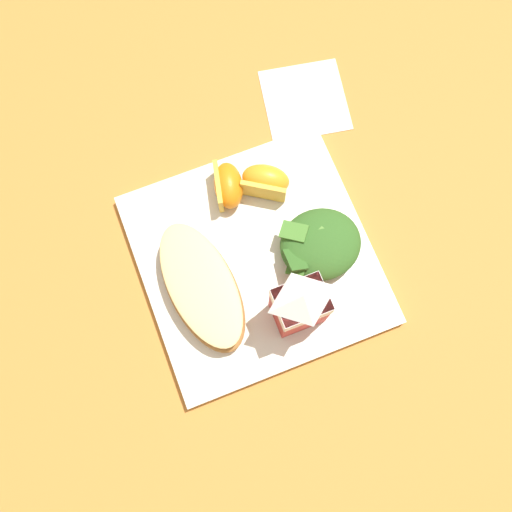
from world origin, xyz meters
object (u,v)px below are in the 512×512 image
object	(u,v)px
orange_wedge_middle	(230,185)
paper_napkin	(305,100)
orange_wedge_front	(265,181)
green_salad_pile	(320,244)
white_plate	(256,260)
cheesy_pizza_bread	(202,287)
milk_carton	(300,304)

from	to	relation	value
orange_wedge_middle	paper_napkin	size ratio (longest dim) A/B	0.61
orange_wedge_front	paper_napkin	xyz separation A→B (m)	(-0.10, -0.10, -0.03)
orange_wedge_front	green_salad_pile	bearing A→B (deg)	107.29
white_plate	cheesy_pizza_bread	bearing A→B (deg)	10.30
white_plate	paper_napkin	distance (m)	0.24
green_salad_pile	paper_napkin	distance (m)	0.22
white_plate	milk_carton	xyz separation A→B (m)	(-0.02, 0.08, 0.07)
milk_carton	white_plate	bearing A→B (deg)	-75.78
green_salad_pile	milk_carton	world-z (taller)	milk_carton
white_plate	orange_wedge_middle	xyz separation A→B (m)	(-0.00, -0.09, 0.03)
green_salad_pile	cheesy_pizza_bread	bearing A→B (deg)	-1.37
white_plate	paper_napkin	bearing A→B (deg)	-127.75
cheesy_pizza_bread	green_salad_pile	world-z (taller)	green_salad_pile
green_salad_pile	orange_wedge_middle	world-z (taller)	green_salad_pile
cheesy_pizza_bread	orange_wedge_front	world-z (taller)	orange_wedge_front
milk_carton	orange_wedge_front	world-z (taller)	milk_carton
cheesy_pizza_bread	milk_carton	distance (m)	0.12
milk_carton	green_salad_pile	bearing A→B (deg)	-131.06
cheesy_pizza_bread	orange_wedge_front	xyz separation A→B (m)	(-0.12, -0.10, 0.00)
white_plate	green_salad_pile	xyz separation A→B (m)	(-0.08, 0.02, 0.03)
white_plate	orange_wedge_front	size ratio (longest dim) A/B	4.00
green_salad_pile	orange_wedge_front	xyz separation A→B (m)	(0.03, -0.10, -0.00)
milk_carton	orange_wedge_middle	world-z (taller)	milk_carton
white_plate	paper_napkin	xyz separation A→B (m)	(-0.14, -0.19, -0.01)
cheesy_pizza_bread	orange_wedge_middle	xyz separation A→B (m)	(-0.08, -0.11, 0.00)
white_plate	orange_wedge_middle	bearing A→B (deg)	-91.17
white_plate	cheesy_pizza_bread	distance (m)	0.08
cheesy_pizza_bread	paper_napkin	distance (m)	0.30
cheesy_pizza_bread	orange_wedge_middle	world-z (taller)	orange_wedge_middle
green_salad_pile	orange_wedge_middle	size ratio (longest dim) A/B	1.57
orange_wedge_middle	green_salad_pile	bearing A→B (deg)	123.71
orange_wedge_front	orange_wedge_middle	xyz separation A→B (m)	(0.04, -0.01, 0.00)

